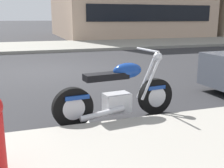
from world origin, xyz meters
name	(u,v)px	position (x,y,z in m)	size (l,w,h in m)	color
ground_plane	(52,72)	(0.00, 0.00, 0.00)	(260.00, 260.00, 0.00)	#28282B
sidewalk_far_curb	(223,41)	(12.00, 7.10, 0.07)	(120.00, 5.00, 0.14)	gray
parking_stall_stripe	(81,115)	(0.00, -4.00, 0.00)	(0.12, 2.20, 0.01)	silver
parked_motorcycle	(118,94)	(0.52, -4.38, 0.42)	(2.03, 0.63, 1.10)	black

